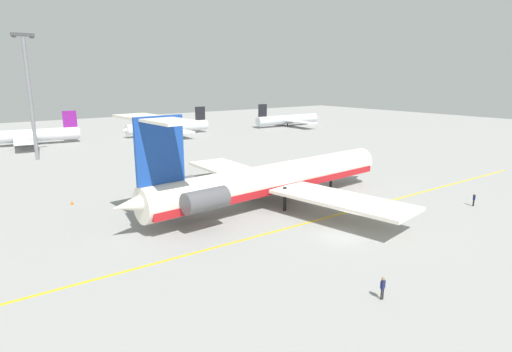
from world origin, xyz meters
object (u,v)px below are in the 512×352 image
(main_jetliner, at_px, (268,180))
(safety_cone_wingtip, at_px, (294,164))
(airliner_mid_right, at_px, (166,127))
(airliner_far_right, at_px, (289,119))
(safety_cone_nose, at_px, (72,203))
(ground_crew_near_tail, at_px, (474,198))
(airliner_mid_left, at_px, (20,136))
(ground_crew_near_nose, at_px, (383,285))
(light_mast, at_px, (30,92))

(main_jetliner, relative_size, safety_cone_wingtip, 76.86)
(airliner_mid_right, xyz_separation_m, airliner_far_right, (42.94, -3.78, 0.02))
(main_jetliner, bearing_deg, safety_cone_nose, 139.51)
(airliner_far_right, relative_size, ground_crew_near_tail, 14.98)
(airliner_mid_left, height_order, airliner_far_right, airliner_mid_left)
(ground_crew_near_nose, relative_size, safety_cone_wingtip, 3.25)
(ground_crew_near_tail, distance_m, safety_cone_nose, 51.67)
(light_mast, bearing_deg, ground_crew_near_nose, -82.82)
(safety_cone_nose, bearing_deg, main_jetliner, -37.13)
(airliner_far_right, bearing_deg, light_mast, -167.44)
(ground_crew_near_nose, xyz_separation_m, light_mast, (-9.50, 75.43, 12.13))
(ground_crew_near_nose, xyz_separation_m, safety_cone_wingtip, (27.85, 40.53, -0.86))
(ground_crew_near_nose, bearing_deg, safety_cone_nose, 34.73)
(ground_crew_near_nose, bearing_deg, airliner_mid_right, 1.41)
(safety_cone_nose, relative_size, light_mast, 0.02)
(safety_cone_nose, bearing_deg, airliner_mid_right, 54.28)
(ground_crew_near_tail, height_order, safety_cone_nose, ground_crew_near_tail)
(airliner_mid_left, bearing_deg, airliner_mid_right, -178.37)
(main_jetliner, xyz_separation_m, ground_crew_near_nose, (-8.12, -23.76, -2.22))
(airliner_far_right, xyz_separation_m, safety_cone_wingtip, (-42.13, -49.13, -1.98))
(airliner_far_right, xyz_separation_m, ground_crew_near_nose, (-69.99, -89.65, -1.12))
(ground_crew_near_tail, bearing_deg, main_jetliner, -12.89)
(safety_cone_nose, bearing_deg, ground_crew_near_nose, -72.83)
(safety_cone_wingtip, relative_size, light_mast, 0.02)
(main_jetliner, bearing_deg, ground_crew_near_nose, -112.23)
(airliner_mid_right, distance_m, safety_cone_wingtip, 52.96)
(light_mast, bearing_deg, airliner_mid_right, 26.24)
(airliner_mid_left, relative_size, ground_crew_near_nose, 14.81)
(airliner_mid_left, distance_m, light_mast, 24.22)
(airliner_mid_right, relative_size, safety_cone_wingtip, 46.00)
(ground_crew_near_nose, relative_size, ground_crew_near_tail, 1.05)
(airliner_far_right, height_order, safety_cone_nose, airliner_far_right)
(main_jetliner, xyz_separation_m, safety_cone_wingtip, (19.74, 16.76, -3.08))
(main_jetliner, height_order, airliner_mid_left, main_jetliner)
(airliner_mid_left, bearing_deg, ground_crew_near_nose, 102.70)
(airliner_mid_right, bearing_deg, ground_crew_near_tail, 92.88)
(ground_crew_near_tail, xyz_separation_m, safety_cone_nose, (-40.89, 31.58, -0.81))
(airliner_mid_right, relative_size, ground_crew_near_tail, 14.82)
(airliner_far_right, xyz_separation_m, ground_crew_near_tail, (-41.16, -82.18, -1.17))
(ground_crew_near_tail, xyz_separation_m, safety_cone_wingtip, (-0.97, 33.06, -0.81))
(ground_crew_near_tail, distance_m, safety_cone_wingtip, 33.08)
(airliner_far_right, distance_m, safety_cone_nose, 96.43)
(main_jetliner, distance_m, safety_cone_wingtip, 26.07)
(airliner_mid_left, relative_size, airliner_far_right, 1.04)
(airliner_mid_left, height_order, safety_cone_wingtip, airliner_mid_left)
(airliner_mid_right, height_order, safety_cone_nose, airliner_mid_right)
(airliner_mid_right, relative_size, airliner_far_right, 0.99)
(airliner_mid_right, height_order, light_mast, light_mast)
(airliner_far_right, bearing_deg, airliner_mid_left, 177.09)
(ground_crew_near_nose, height_order, safety_cone_nose, ground_crew_near_nose)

